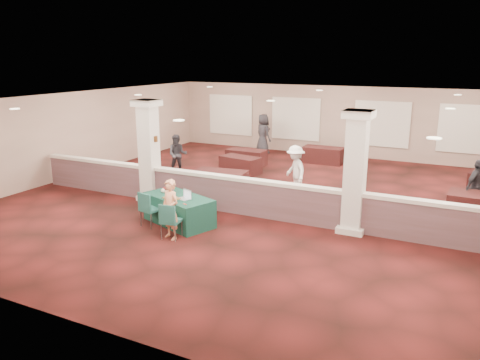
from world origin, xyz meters
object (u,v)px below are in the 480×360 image
at_px(conf_chair_main, 170,218).
at_px(woman, 170,209).
at_px(far_table_back_left, 246,157).
at_px(attendee_c, 476,187).
at_px(attendee_a, 178,155).
at_px(near_table, 179,210).
at_px(far_table_back_center, 323,155).
at_px(attendee_b, 295,170).
at_px(attendee_d, 263,134).
at_px(far_table_front_left, 240,165).
at_px(far_table_front_center, 220,181).
at_px(conf_chair_side, 148,207).

relative_size(conf_chair_main, woman, 0.61).
bearing_deg(far_table_back_left, attendee_c, -17.99).
bearing_deg(attendee_a, woman, -86.52).
height_order(near_table, woman, woman).
bearing_deg(near_table, far_table_back_center, 102.11).
height_order(far_table_back_center, attendee_b, attendee_b).
distance_m(attendee_a, attendee_d, 5.46).
bearing_deg(far_table_front_left, woman, -77.93).
height_order(conf_chair_main, attendee_d, attendee_d).
distance_m(conf_chair_main, attendee_d, 11.32).
bearing_deg(attendee_c, far_table_front_center, 127.76).
bearing_deg(far_table_back_left, far_table_front_center, -76.82).
xyz_separation_m(far_table_front_left, attendee_c, (8.37, -1.50, 0.49)).
xyz_separation_m(conf_chair_main, attendee_c, (6.85, 5.58, 0.26)).
distance_m(near_table, attendee_a, 5.68).
xyz_separation_m(near_table, woman, (0.43, -1.02, 0.38)).
relative_size(near_table, far_table_back_center, 1.19).
bearing_deg(far_table_front_left, near_table, -79.90).
height_order(attendee_a, attendee_c, attendee_c).
xyz_separation_m(far_table_back_left, attendee_b, (3.37, -3.29, 0.50)).
distance_m(conf_chair_main, far_table_back_center, 10.29).
bearing_deg(far_table_front_center, far_table_front_left, 101.86).
distance_m(near_table, conf_chair_side, 0.85).
xyz_separation_m(conf_chair_side, attendee_c, (7.88, 5.09, 0.24)).
bearing_deg(conf_chair_side, attendee_d, 107.64).
relative_size(far_table_front_center, attendee_b, 1.07).
bearing_deg(attendee_c, far_table_back_center, 80.80).
distance_m(near_table, far_table_back_center, 9.27).
xyz_separation_m(conf_chair_main, attendee_a, (-3.61, 5.78, 0.23)).
relative_size(far_table_front_center, attendee_c, 1.09).
height_order(far_table_back_left, attendee_a, attendee_a).
height_order(far_table_front_left, attendee_b, attendee_b).
height_order(conf_chair_side, far_table_back_left, conf_chair_side).
relative_size(far_table_back_left, attendee_c, 1.00).
distance_m(far_table_front_left, far_table_back_center, 4.00).
distance_m(conf_chair_side, attendee_b, 5.28).
height_order(near_table, far_table_back_center, near_table).
distance_m(conf_chair_side, far_table_back_left, 7.98).
bearing_deg(woman, far_table_back_left, 119.40).
distance_m(conf_chair_main, far_table_back_left, 8.63).
bearing_deg(woman, far_table_front_center, 118.92).
distance_m(far_table_front_center, far_table_back_left, 4.15).
bearing_deg(conf_chair_side, far_table_front_left, 105.10).
bearing_deg(far_table_front_center, far_table_back_left, 103.18).
relative_size(far_table_back_left, attendee_d, 0.87).
relative_size(woman, attendee_d, 0.83).
height_order(far_table_back_center, attendee_d, attendee_d).
xyz_separation_m(conf_chair_main, far_table_back_center, (0.92, 10.25, -0.21)).
xyz_separation_m(far_table_front_left, far_table_back_center, (2.43, 3.17, 0.02)).
bearing_deg(attendee_d, conf_chair_side, 129.52).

